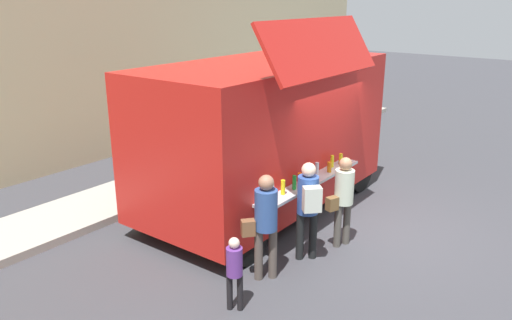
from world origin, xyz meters
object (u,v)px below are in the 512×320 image
Objects in this scene: customer_mid_with_backpack at (308,202)px; child_near_queue at (234,267)px; trash_bin at (290,128)px; customer_rear_waiting at (265,219)px; customer_front_ordering at (343,194)px; food_truck_main at (266,131)px.

child_near_queue is at bearing 132.65° from customer_mid_with_backpack.
customer_rear_waiting reaches higher than trash_bin.
trash_bin is at bearing -29.26° from customer_front_ordering.
food_truck_main reaches higher than trash_bin.
child_near_queue is at bearing 139.91° from customer_rear_waiting.
trash_bin is 0.54× the size of customer_rear_waiting.
food_truck_main is at bearing -0.33° from child_near_queue.
child_near_queue is (-1.79, 0.02, -0.36)m from customer_mid_with_backpack.
customer_mid_with_backpack is 1.83m from child_near_queue.
customer_rear_waiting reaches higher than child_near_queue.
trash_bin is 0.57× the size of customer_front_ordering.
customer_front_ordering is (-0.52, -2.03, -0.67)m from food_truck_main.
customer_mid_with_backpack reaches higher than child_near_queue.
food_truck_main is 2.81m from customer_rear_waiting.
customer_rear_waiting is at bearing -148.63° from trash_bin.
customer_front_ordering is 0.95× the size of customer_rear_waiting.
food_truck_main is 3.25× the size of customer_rear_waiting.
customer_front_ordering reaches higher than trash_bin.
customer_front_ordering is at bearing -63.71° from customer_rear_waiting.
trash_bin is at bearing -10.08° from customer_mid_with_backpack.
customer_rear_waiting is (-2.20, -1.64, -0.62)m from food_truck_main.
customer_rear_waiting reaches higher than customer_mid_with_backpack.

